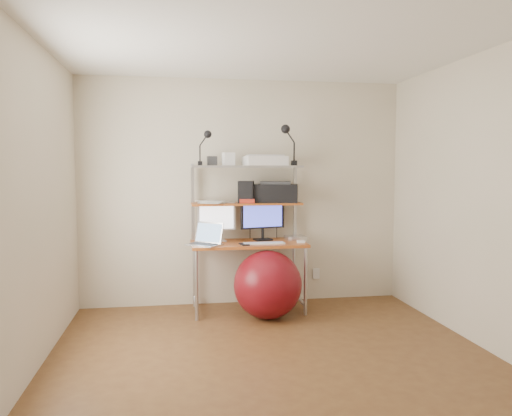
{
  "coord_description": "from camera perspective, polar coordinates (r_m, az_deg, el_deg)",
  "views": [
    {
      "loc": [
        -0.77,
        -3.74,
        1.52
      ],
      "look_at": [
        0.04,
        1.15,
        1.13
      ],
      "focal_mm": 35.0,
      "sensor_mm": 36.0,
      "label": 1
    }
  ],
  "objects": [
    {
      "name": "box_white",
      "position": [
        5.31,
        -3.17,
        5.61
      ],
      "size": [
        0.14,
        0.12,
        0.14
      ],
      "primitive_type": "cube",
      "rotation": [
        0.0,
        0.0,
        0.22
      ],
      "color": "white",
      "rests_on": "top_shelf"
    },
    {
      "name": "clip_lamp_left",
      "position": [
        5.26,
        -5.72,
        7.75
      ],
      "size": [
        0.14,
        0.08,
        0.36
      ],
      "color": "black",
      "rests_on": "top_shelf"
    },
    {
      "name": "clip_lamp_right",
      "position": [
        5.37,
        3.6,
        8.25
      ],
      "size": [
        0.17,
        0.1,
        0.43
      ],
      "color": "black",
      "rests_on": "top_shelf"
    },
    {
      "name": "monitor_silver",
      "position": [
        5.35,
        -4.52,
        -1.26
      ],
      "size": [
        0.41,
        0.16,
        0.45
      ],
      "rotation": [
        0.0,
        0.0,
        0.1
      ],
      "color": "silver",
      "rests_on": "desktop"
    },
    {
      "name": "mac_mini",
      "position": [
        5.51,
        4.5,
        -3.4
      ],
      "size": [
        0.22,
        0.22,
        0.04
      ],
      "primitive_type": "cube",
      "rotation": [
        0.0,
        0.0,
        0.03
      ],
      "color": "silver",
      "rests_on": "desktop"
    },
    {
      "name": "red_box",
      "position": [
        5.32,
        -1.0,
        0.81
      ],
      "size": [
        0.18,
        0.13,
        0.04
      ],
      "primitive_type": "cube",
      "rotation": [
        0.0,
        0.0,
        -0.18
      ],
      "color": "#B52C1D",
      "rests_on": "mid_shelf"
    },
    {
      "name": "printer",
      "position": [
        5.46,
        2.26,
        1.79
      ],
      "size": [
        0.54,
        0.43,
        0.23
      ],
      "rotation": [
        0.0,
        0.0,
        -0.24
      ],
      "color": "black",
      "rests_on": "mid_shelf"
    },
    {
      "name": "room",
      "position": [
        3.83,
        2.26,
        0.5
      ],
      "size": [
        3.6,
        3.6,
        3.6
      ],
      "color": "brown",
      "rests_on": "ground"
    },
    {
      "name": "phone",
      "position": [
        5.11,
        -1.37,
        -4.17
      ],
      "size": [
        0.1,
        0.15,
        0.01
      ],
      "primitive_type": "cube",
      "rotation": [
        0.0,
        0.0,
        0.19
      ],
      "color": "black",
      "rests_on": "desktop"
    },
    {
      "name": "mouse",
      "position": [
        5.27,
        5.15,
        -3.86
      ],
      "size": [
        0.09,
        0.06,
        0.02
      ],
      "primitive_type": "cube",
      "rotation": [
        0.0,
        0.0,
        -0.15
      ],
      "color": "white",
      "rests_on": "desktop"
    },
    {
      "name": "paper_stack",
      "position": [
        5.33,
        -5.11,
        0.69
      ],
      "size": [
        0.36,
        0.41,
        0.02
      ],
      "color": "white",
      "rests_on": "mid_shelf"
    },
    {
      "name": "laptop",
      "position": [
        5.13,
        -5.69,
        -3.67
      ],
      "size": [
        0.42,
        0.41,
        0.29
      ],
      "rotation": [
        0.0,
        0.0,
        -0.71
      ],
      "color": "silver",
      "rests_on": "desktop"
    },
    {
      "name": "box_grey",
      "position": [
        5.38,
        -5.04,
        5.39
      ],
      "size": [
        0.11,
        0.11,
        0.1
      ],
      "primitive_type": "cube",
      "rotation": [
        0.0,
        0.0,
        0.07
      ],
      "color": "#323234",
      "rests_on": "top_shelf"
    },
    {
      "name": "nas_cube",
      "position": [
        5.36,
        -1.15,
        1.85
      ],
      "size": [
        0.19,
        0.19,
        0.23
      ],
      "primitive_type": "cube",
      "rotation": [
        0.0,
        0.0,
        -0.25
      ],
      "color": "black",
      "rests_on": "mid_shelf"
    },
    {
      "name": "exercise_ball",
      "position": [
        5.11,
        1.35,
        -8.75
      ],
      "size": [
        0.69,
        0.69,
        0.69
      ],
      "primitive_type": "sphere",
      "color": "maroon",
      "rests_on": "floor"
    },
    {
      "name": "monitor_black",
      "position": [
        5.43,
        0.78,
        -1.02
      ],
      "size": [
        0.5,
        0.18,
        0.51
      ],
      "rotation": [
        0.0,
        0.0,
        0.23
      ],
      "color": "black",
      "rests_on": "desktop"
    },
    {
      "name": "computer_desk",
      "position": [
        5.33,
        -1.0,
        -1.53
      ],
      "size": [
        1.2,
        0.6,
        1.57
      ],
      "color": "#B35C22",
      "rests_on": "ground"
    },
    {
      "name": "scanner",
      "position": [
        5.37,
        1.02,
        5.47
      ],
      "size": [
        0.47,
        0.34,
        0.12
      ],
      "rotation": [
        0.0,
        0.0,
        0.12
      ],
      "color": "white",
      "rests_on": "top_shelf"
    },
    {
      "name": "keyboard",
      "position": [
        5.18,
        0.91,
        -4.04
      ],
      "size": [
        0.43,
        0.13,
        0.01
      ],
      "primitive_type": "cube",
      "rotation": [
        0.0,
        0.0,
        0.03
      ],
      "color": "white",
      "rests_on": "desktop"
    },
    {
      "name": "wall_outlet",
      "position": [
        5.89,
        6.89,
        -7.45
      ],
      "size": [
        0.08,
        0.01,
        0.12
      ],
      "primitive_type": "cube",
      "color": "white",
      "rests_on": "room"
    }
  ]
}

